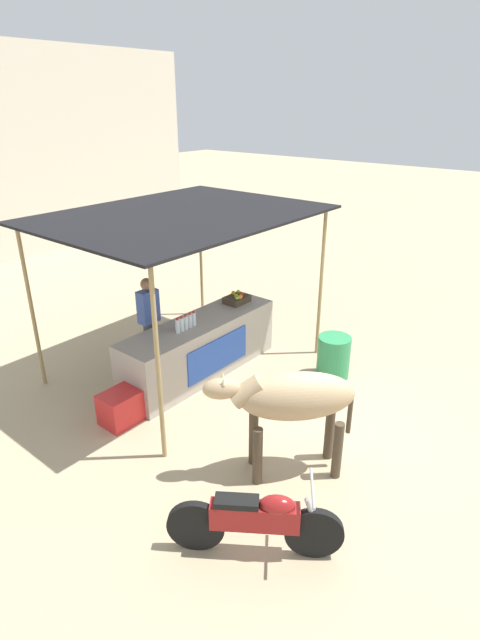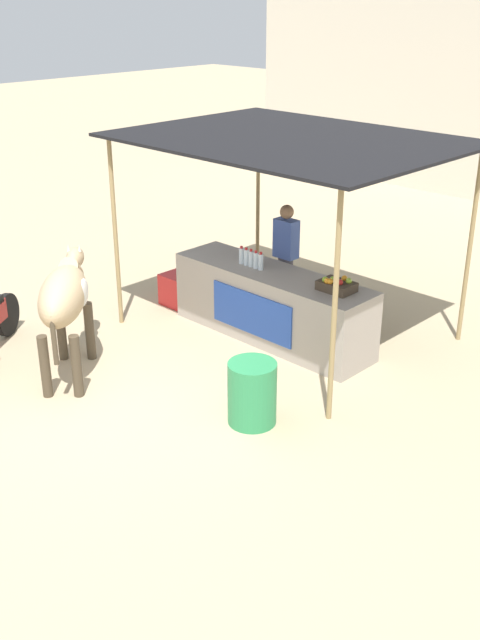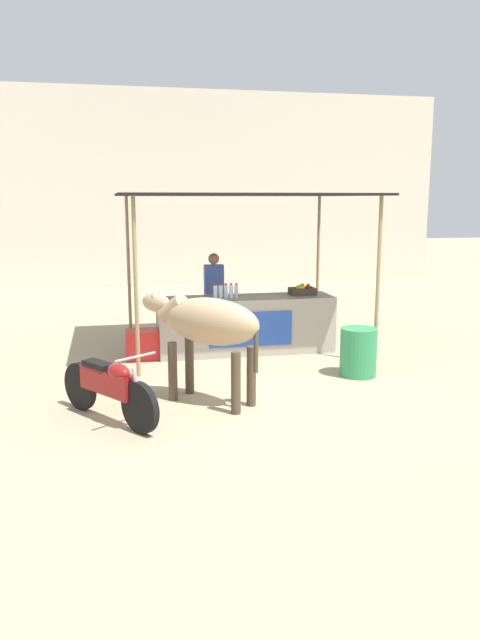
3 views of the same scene
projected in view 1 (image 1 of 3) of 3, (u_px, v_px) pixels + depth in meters
The scene contains 10 objects.
ground_plane at pixel (311, 420), 7.27m from camera, with size 60.00×60.00×0.00m, color tan.
stall_counter at pixel (200, 347), 8.35m from camera, with size 3.00×0.82×0.96m.
stall_awning at pixel (181, 220), 7.67m from camera, with size 4.20×3.20×2.69m.
water_bottle_row at pixel (186, 322), 7.83m from camera, with size 0.43×0.07×0.25m.
fruit_crate at pixel (237, 299), 8.88m from camera, with size 0.44×0.32×0.18m.
vendor_behind_counter at pixel (150, 324), 8.34m from camera, with size 0.34×0.22×1.65m.
cooler_box at pixel (122, 407), 7.16m from camera, with size 0.60×0.44×0.48m, color red.
water_barrel at pixel (333, 357), 8.29m from camera, with size 0.54×0.54×0.73m, color #2D8C51.
cow at pixel (292, 400), 5.90m from camera, with size 1.56×1.53×1.44m.
motorcycle_parked at pixel (257, 520), 5.00m from camera, with size 1.10×1.52×0.90m.
Camera 1 is at (-5.32, -3.04, 4.29)m, focal length 28.00 mm.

